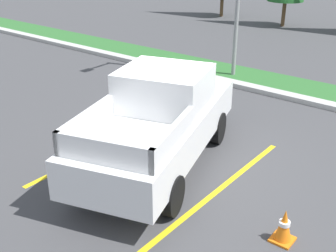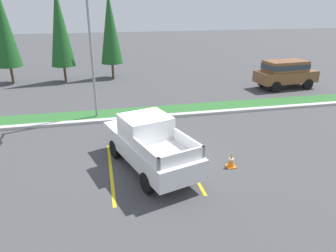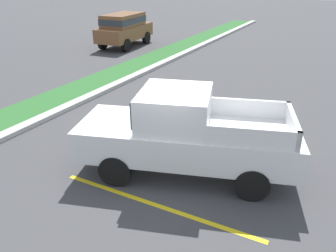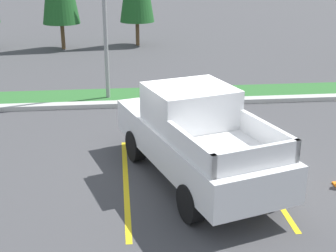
{
  "view_description": "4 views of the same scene",
  "coord_description": "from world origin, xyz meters",
  "px_view_note": "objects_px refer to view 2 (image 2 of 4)",
  "views": [
    {
      "loc": [
        5.46,
        -6.93,
        4.66
      ],
      "look_at": [
        0.26,
        -0.37,
        0.85
      ],
      "focal_mm": 45.71,
      "sensor_mm": 36.0,
      "label": 1
    },
    {
      "loc": [
        -1.47,
        -11.73,
        6.22
      ],
      "look_at": [
        1.17,
        0.22,
        1.37
      ],
      "focal_mm": 33.76,
      "sensor_mm": 36.0,
      "label": 2
    },
    {
      "loc": [
        -6.44,
        -3.63,
        4.6
      ],
      "look_at": [
        0.53,
        0.04,
        0.98
      ],
      "focal_mm": 36.29,
      "sensor_mm": 36.0,
      "label": 3
    },
    {
      "loc": [
        -1.4,
        -10.29,
        4.87
      ],
      "look_at": [
        -0.22,
        0.72,
        0.81
      ],
      "focal_mm": 51.29,
      "sensor_mm": 36.0,
      "label": 4
    }
  ],
  "objects_px": {
    "suv_distant": "(286,72)",
    "cypress_tree_leftmost": "(3,27)",
    "pickup_truck_main": "(149,143)",
    "traffic_cone": "(231,161)",
    "cypress_tree_center": "(110,28)",
    "street_light": "(91,43)",
    "cypress_tree_left_inner": "(59,27)"
  },
  "relations": [
    {
      "from": "pickup_truck_main",
      "to": "suv_distant",
      "type": "bearing_deg",
      "value": 39.72
    },
    {
      "from": "pickup_truck_main",
      "to": "cypress_tree_leftmost",
      "type": "distance_m",
      "value": 18.74
    },
    {
      "from": "traffic_cone",
      "to": "cypress_tree_left_inner",
      "type": "bearing_deg",
      "value": 114.7
    },
    {
      "from": "cypress_tree_leftmost",
      "to": "cypress_tree_center",
      "type": "relative_size",
      "value": 1.06
    },
    {
      "from": "street_light",
      "to": "traffic_cone",
      "type": "relative_size",
      "value": 12.12
    },
    {
      "from": "cypress_tree_left_inner",
      "to": "cypress_tree_center",
      "type": "xyz_separation_m",
      "value": [
        3.93,
        0.61,
        -0.16
      ]
    },
    {
      "from": "street_light",
      "to": "cypress_tree_left_inner",
      "type": "xyz_separation_m",
      "value": [
        -2.43,
        9.52,
        0.14
      ]
    },
    {
      "from": "suv_distant",
      "to": "cypress_tree_leftmost",
      "type": "height_order",
      "value": "cypress_tree_leftmost"
    },
    {
      "from": "pickup_truck_main",
      "to": "cypress_tree_center",
      "type": "xyz_separation_m",
      "value": [
        -0.5,
        16.47,
        3.12
      ]
    },
    {
      "from": "suv_distant",
      "to": "cypress_tree_center",
      "type": "distance_m",
      "value": 14.44
    },
    {
      "from": "street_light",
      "to": "cypress_tree_left_inner",
      "type": "distance_m",
      "value": 9.82
    },
    {
      "from": "traffic_cone",
      "to": "cypress_tree_center",
      "type": "bearing_deg",
      "value": 102.14
    },
    {
      "from": "cypress_tree_leftmost",
      "to": "traffic_cone",
      "type": "xyz_separation_m",
      "value": [
        11.8,
        -17.03,
        -4.13
      ]
    },
    {
      "from": "street_light",
      "to": "cypress_tree_leftmost",
      "type": "bearing_deg",
      "value": 123.54
    },
    {
      "from": "street_light",
      "to": "cypress_tree_center",
      "type": "xyz_separation_m",
      "value": [
        1.5,
        10.13,
        -0.03
      ]
    },
    {
      "from": "street_light",
      "to": "cypress_tree_center",
      "type": "distance_m",
      "value": 10.24
    },
    {
      "from": "pickup_truck_main",
      "to": "traffic_cone",
      "type": "relative_size",
      "value": 9.24
    },
    {
      "from": "cypress_tree_leftmost",
      "to": "cypress_tree_left_inner",
      "type": "distance_m",
      "value": 4.2
    },
    {
      "from": "street_light",
      "to": "traffic_cone",
      "type": "height_order",
      "value": "street_light"
    },
    {
      "from": "pickup_truck_main",
      "to": "traffic_cone",
      "type": "bearing_deg",
      "value": -12.82
    },
    {
      "from": "suv_distant",
      "to": "traffic_cone",
      "type": "bearing_deg",
      "value": -129.53
    },
    {
      "from": "cypress_tree_left_inner",
      "to": "cypress_tree_center",
      "type": "height_order",
      "value": "cypress_tree_left_inner"
    },
    {
      "from": "cypress_tree_left_inner",
      "to": "traffic_cone",
      "type": "relative_size",
      "value": 12.25
    },
    {
      "from": "street_light",
      "to": "traffic_cone",
      "type": "bearing_deg",
      "value": -53.69
    },
    {
      "from": "cypress_tree_leftmost",
      "to": "cypress_tree_center",
      "type": "distance_m",
      "value": 8.1
    },
    {
      "from": "pickup_truck_main",
      "to": "traffic_cone",
      "type": "xyz_separation_m",
      "value": [
        3.2,
        -0.73,
        -0.75
      ]
    },
    {
      "from": "pickup_truck_main",
      "to": "cypress_tree_leftmost",
      "type": "height_order",
      "value": "cypress_tree_leftmost"
    },
    {
      "from": "cypress_tree_center",
      "to": "cypress_tree_left_inner",
      "type": "bearing_deg",
      "value": -171.15
    },
    {
      "from": "cypress_tree_center",
      "to": "traffic_cone",
      "type": "xyz_separation_m",
      "value": [
        3.7,
        -17.2,
        -3.87
      ]
    },
    {
      "from": "cypress_tree_center",
      "to": "cypress_tree_leftmost",
      "type": "bearing_deg",
      "value": -178.83
    },
    {
      "from": "cypress_tree_left_inner",
      "to": "pickup_truck_main",
      "type": "bearing_deg",
      "value": -74.41
    },
    {
      "from": "pickup_truck_main",
      "to": "traffic_cone",
      "type": "height_order",
      "value": "pickup_truck_main"
    }
  ]
}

